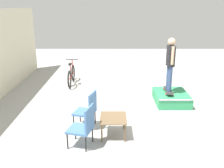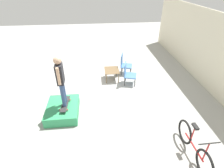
{
  "view_description": "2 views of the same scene",
  "coord_description": "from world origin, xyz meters",
  "px_view_note": "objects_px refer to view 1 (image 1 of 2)",
  "views": [
    {
      "loc": [
        -6.6,
        0.86,
        3.11
      ],
      "look_at": [
        0.34,
        0.86,
        0.92
      ],
      "focal_mm": 40.0,
      "sensor_mm": 36.0,
      "label": 1
    },
    {
      "loc": [
        6.0,
        0.09,
        4.15
      ],
      "look_at": [
        0.65,
        0.66,
        0.77
      ],
      "focal_mm": 28.0,
      "sensor_mm": 36.0,
      "label": 2
    }
  ],
  "objects_px": {
    "coffee_table": "(113,120)",
    "patio_chair_left": "(84,125)",
    "bicycle": "(71,75)",
    "person_skater": "(170,60)",
    "skateboard_on_ramp": "(168,90)",
    "skate_ramp_box": "(171,98)",
    "patio_chair_right": "(88,109)"
  },
  "relations": [
    {
      "from": "skate_ramp_box",
      "to": "bicycle",
      "type": "distance_m",
      "value": 4.19
    },
    {
      "from": "skate_ramp_box",
      "to": "patio_chair_right",
      "type": "distance_m",
      "value": 3.16
    },
    {
      "from": "skate_ramp_box",
      "to": "coffee_table",
      "type": "relative_size",
      "value": 1.77
    },
    {
      "from": "skate_ramp_box",
      "to": "coffee_table",
      "type": "height_order",
      "value": "coffee_table"
    },
    {
      "from": "person_skater",
      "to": "patio_chair_left",
      "type": "relative_size",
      "value": 1.75
    },
    {
      "from": "skateboard_on_ramp",
      "to": "patio_chair_left",
      "type": "bearing_deg",
      "value": 141.05
    },
    {
      "from": "patio_chair_right",
      "to": "person_skater",
      "type": "bearing_deg",
      "value": 140.4
    },
    {
      "from": "coffee_table",
      "to": "bicycle",
      "type": "distance_m",
      "value": 4.59
    },
    {
      "from": "skate_ramp_box",
      "to": "patio_chair_right",
      "type": "bearing_deg",
      "value": 123.87
    },
    {
      "from": "coffee_table",
      "to": "patio_chair_right",
      "type": "distance_m",
      "value": 0.81
    },
    {
      "from": "skate_ramp_box",
      "to": "skateboard_on_ramp",
      "type": "xyz_separation_m",
      "value": [
        0.0,
        0.11,
        0.25
      ]
    },
    {
      "from": "skateboard_on_ramp",
      "to": "person_skater",
      "type": "relative_size",
      "value": 0.51
    },
    {
      "from": "patio_chair_right",
      "to": "bicycle",
      "type": "bearing_deg",
      "value": -149.48
    },
    {
      "from": "person_skater",
      "to": "bicycle",
      "type": "distance_m",
      "value": 4.23
    },
    {
      "from": "skate_ramp_box",
      "to": "person_skater",
      "type": "distance_m",
      "value": 1.28
    },
    {
      "from": "patio_chair_left",
      "to": "patio_chair_right",
      "type": "relative_size",
      "value": 1.0
    },
    {
      "from": "patio_chair_left",
      "to": "bicycle",
      "type": "distance_m",
      "value": 4.88
    },
    {
      "from": "bicycle",
      "to": "patio_chair_left",
      "type": "bearing_deg",
      "value": -168.27
    },
    {
      "from": "coffee_table",
      "to": "patio_chair_left",
      "type": "height_order",
      "value": "patio_chair_left"
    },
    {
      "from": "coffee_table",
      "to": "skateboard_on_ramp",
      "type": "bearing_deg",
      "value": -39.67
    },
    {
      "from": "skateboard_on_ramp",
      "to": "coffee_table",
      "type": "height_order",
      "value": "coffee_table"
    },
    {
      "from": "skateboard_on_ramp",
      "to": "patio_chair_left",
      "type": "height_order",
      "value": "patio_chair_left"
    },
    {
      "from": "skate_ramp_box",
      "to": "skateboard_on_ramp",
      "type": "relative_size",
      "value": 1.54
    },
    {
      "from": "skate_ramp_box",
      "to": "patio_chair_left",
      "type": "distance_m",
      "value": 3.77
    },
    {
      "from": "skateboard_on_ramp",
      "to": "patio_chair_left",
      "type": "relative_size",
      "value": 0.9
    },
    {
      "from": "skate_ramp_box",
      "to": "coffee_table",
      "type": "bearing_deg",
      "value": 138.58
    },
    {
      "from": "skateboard_on_ramp",
      "to": "coffee_table",
      "type": "relative_size",
      "value": 1.15
    },
    {
      "from": "coffee_table",
      "to": "patio_chair_right",
      "type": "bearing_deg",
      "value": 55.89
    },
    {
      "from": "bicycle",
      "to": "skateboard_on_ramp",
      "type": "bearing_deg",
      "value": -120.79
    },
    {
      "from": "person_skater",
      "to": "patio_chair_left",
      "type": "xyz_separation_m",
      "value": [
        -2.71,
        2.49,
        -0.92
      ]
    },
    {
      "from": "coffee_table",
      "to": "bicycle",
      "type": "height_order",
      "value": "bicycle"
    },
    {
      "from": "skate_ramp_box",
      "to": "person_skater",
      "type": "xyz_separation_m",
      "value": [
        0.0,
        0.11,
        1.28
      ]
    }
  ]
}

